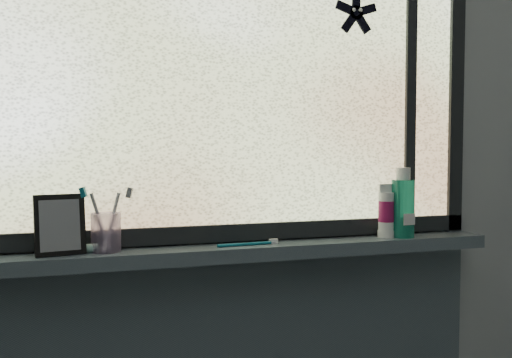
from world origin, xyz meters
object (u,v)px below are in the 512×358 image
object	(u,v)px
vanity_mirror	(60,225)
toothbrush_cup	(106,232)
mouthwash_bottle	(403,202)
cream_tube	(386,209)

from	to	relation	value
vanity_mirror	toothbrush_cup	size ratio (longest dim) A/B	1.52
vanity_mirror	toothbrush_cup	world-z (taller)	vanity_mirror
vanity_mirror	mouthwash_bottle	distance (m)	1.02
vanity_mirror	cream_tube	distance (m)	0.97
vanity_mirror	mouthwash_bottle	xyz separation A→B (m)	(1.02, -0.01, 0.03)
toothbrush_cup	mouthwash_bottle	distance (m)	0.90
vanity_mirror	mouthwash_bottle	world-z (taller)	mouthwash_bottle
mouthwash_bottle	vanity_mirror	bearing A→B (deg)	179.44
toothbrush_cup	cream_tube	distance (m)	0.85
toothbrush_cup	vanity_mirror	bearing A→B (deg)	-171.67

